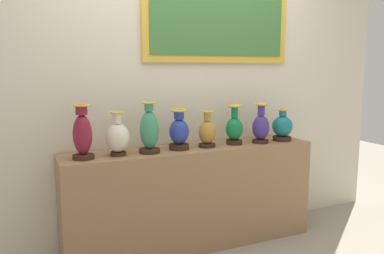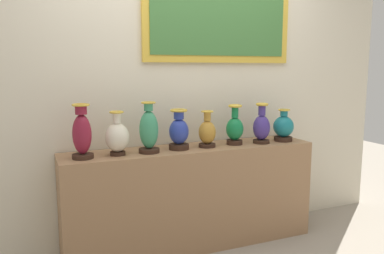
{
  "view_description": "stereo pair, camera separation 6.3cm",
  "coord_description": "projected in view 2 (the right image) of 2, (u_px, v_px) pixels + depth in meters",
  "views": [
    {
      "loc": [
        -1.26,
        -2.8,
        1.47
      ],
      "look_at": [
        0.0,
        0.0,
        1.0
      ],
      "focal_mm": 36.13,
      "sensor_mm": 36.0,
      "label": 1
    },
    {
      "loc": [
        -1.2,
        -2.83,
        1.47
      ],
      "look_at": [
        0.0,
        0.0,
        1.0
      ],
      "focal_mm": 36.13,
      "sensor_mm": 36.0,
      "label": 2
    }
  ],
  "objects": [
    {
      "name": "vase_ivory",
      "position": [
        117.0,
        137.0,
        2.84
      ],
      "size": [
        0.18,
        0.18,
        0.33
      ],
      "color": "#382319",
      "rests_on": "display_shelf"
    },
    {
      "name": "display_shelf",
      "position": [
        192.0,
        197.0,
        3.2
      ],
      "size": [
        2.09,
        0.42,
        0.83
      ],
      "primitive_type": "cube",
      "color": "#99704C",
      "rests_on": "ground_plane"
    },
    {
      "name": "vase_indigo",
      "position": [
        261.0,
        127.0,
        3.3
      ],
      "size": [
        0.14,
        0.14,
        0.35
      ],
      "color": "#382319",
      "rests_on": "display_shelf"
    },
    {
      "name": "vase_ochre",
      "position": [
        207.0,
        132.0,
        3.14
      ],
      "size": [
        0.14,
        0.14,
        0.3
      ],
      "color": "#382319",
      "rests_on": "display_shelf"
    },
    {
      "name": "vase_burgundy",
      "position": [
        82.0,
        134.0,
        2.73
      ],
      "size": [
        0.15,
        0.15,
        0.39
      ],
      "color": "#382319",
      "rests_on": "display_shelf"
    },
    {
      "name": "ground_plane",
      "position": [
        192.0,
        244.0,
        3.26
      ],
      "size": [
        10.21,
        10.21,
        0.0
      ],
      "primitive_type": "plane",
      "color": "gray"
    },
    {
      "name": "vase_teal",
      "position": [
        283.0,
        127.0,
        3.4
      ],
      "size": [
        0.18,
        0.18,
        0.28
      ],
      "color": "#382319",
      "rests_on": "display_shelf"
    },
    {
      "name": "vase_jade",
      "position": [
        149.0,
        131.0,
        2.92
      ],
      "size": [
        0.16,
        0.16,
        0.39
      ],
      "color": "#382319",
      "rests_on": "display_shelf"
    },
    {
      "name": "vase_cobalt",
      "position": [
        179.0,
        132.0,
        3.04
      ],
      "size": [
        0.16,
        0.16,
        0.32
      ],
      "color": "#382319",
      "rests_on": "display_shelf"
    },
    {
      "name": "vase_emerald",
      "position": [
        235.0,
        128.0,
        3.24
      ],
      "size": [
        0.15,
        0.15,
        0.34
      ],
      "color": "#382319",
      "rests_on": "display_shelf"
    },
    {
      "name": "back_wall",
      "position": [
        181.0,
        65.0,
        3.28
      ],
      "size": [
        4.21,
        0.14,
        2.97
      ],
      "color": "beige",
      "rests_on": "ground_plane"
    }
  ]
}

